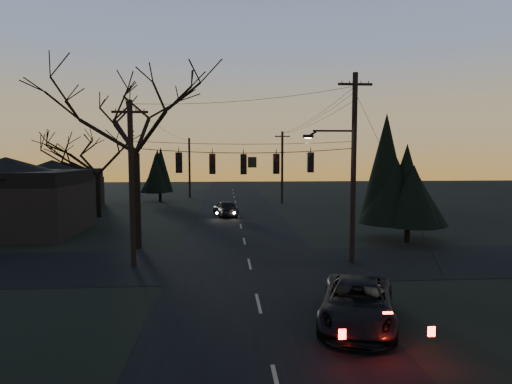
{
  "coord_description": "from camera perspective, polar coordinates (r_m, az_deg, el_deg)",
  "views": [
    {
      "loc": [
        -1.27,
        -12.08,
        5.76
      ],
      "look_at": [
        0.22,
        8.27,
        3.98
      ],
      "focal_mm": 30.0,
      "sensor_mm": 36.0,
      "label": 1
    }
  ],
  "objects": [
    {
      "name": "suv_near",
      "position": [
        15.38,
        13.38,
        -14.25
      ],
      "size": [
        3.91,
        5.7,
        1.45
      ],
      "primitive_type": "imported",
      "rotation": [
        0.0,
        0.0,
        -0.32
      ],
      "color": "black",
      "rests_on": "ground"
    },
    {
      "name": "cross_road",
      "position": [
        22.85,
        -0.88,
        -9.59
      ],
      "size": [
        60.0,
        7.0,
        0.02
      ],
      "primitive_type": "cube",
      "color": "black",
      "rests_on": "ground"
    },
    {
      "name": "ground_plane",
      "position": [
        13.44,
        1.75,
        -20.39
      ],
      "size": [
        160.0,
        160.0,
        0.0
      ],
      "primitive_type": "plane",
      "color": "black"
    },
    {
      "name": "main_road",
      "position": [
        32.61,
        -1.9,
        -5.17
      ],
      "size": [
        8.0,
        120.0,
        0.02
      ],
      "primitive_type": "cube",
      "color": "black",
      "rests_on": "ground"
    },
    {
      "name": "utility_pole_right",
      "position": [
        23.8,
        12.64,
        -9.14
      ],
      "size": [
        5.0,
        0.3,
        10.0
      ],
      "primitive_type": null,
      "color": "black",
      "rests_on": "ground"
    },
    {
      "name": "evergreen_dist",
      "position": [
        53.56,
        -12.7,
        2.6
      ],
      "size": [
        3.35,
        3.35,
        6.1
      ],
      "color": "black",
      "rests_on": "ground"
    },
    {
      "name": "sedan_oncoming_a",
      "position": [
        40.24,
        -4.08,
        -2.17
      ],
      "size": [
        2.66,
        4.7,
        1.51
      ],
      "primitive_type": "imported",
      "rotation": [
        0.0,
        0.0,
        3.35
      ],
      "color": "black",
      "rests_on": "ground"
    },
    {
      "name": "house_left_near",
      "position": [
        35.85,
        -30.2,
        -0.43
      ],
      "size": [
        10.0,
        8.0,
        5.6
      ],
      "color": "black",
      "rests_on": "ground"
    },
    {
      "name": "house_left_far",
      "position": [
        51.69,
        -25.43,
        1.0
      ],
      "size": [
        9.0,
        7.0,
        5.2
      ],
      "color": "black",
      "rests_on": "ground"
    },
    {
      "name": "bare_tree_dist",
      "position": [
        41.87,
        -20.39,
        4.32
      ],
      "size": [
        6.85,
        6.85,
        7.87
      ],
      "color": "black",
      "rests_on": "ground"
    },
    {
      "name": "evergreen_right",
      "position": [
        29.59,
        19.71,
        1.87
      ],
      "size": [
        4.77,
        4.77,
        7.41
      ],
      "color": "black",
      "rests_on": "ground"
    },
    {
      "name": "bare_tree_left",
      "position": [
        27.09,
        -15.84,
        9.95
      ],
      "size": [
        8.88,
        8.88,
        11.72
      ],
      "color": "black",
      "rests_on": "ground"
    },
    {
      "name": "utility_pole_left",
      "position": [
        23.3,
        -15.99,
        -9.52
      ],
      "size": [
        1.8,
        0.3,
        8.5
      ],
      "primitive_type": null,
      "color": "black",
      "rests_on": "ground"
    },
    {
      "name": "span_signal_assembly",
      "position": [
        22.1,
        -1.52,
        3.86
      ],
      "size": [
        11.5,
        0.44,
        1.49
      ],
      "color": "black",
      "rests_on": "ground"
    },
    {
      "name": "utility_pole_far_l",
      "position": [
        58.55,
        -8.81,
        -0.72
      ],
      "size": [
        0.3,
        0.3,
        8.0
      ],
      "primitive_type": null,
      "color": "black",
      "rests_on": "ground"
    },
    {
      "name": "utility_pole_far_r",
      "position": [
        50.86,
        3.49,
        -1.52
      ],
      "size": [
        1.8,
        0.3,
        8.5
      ],
      "primitive_type": null,
      "color": "black",
      "rests_on": "ground"
    }
  ]
}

